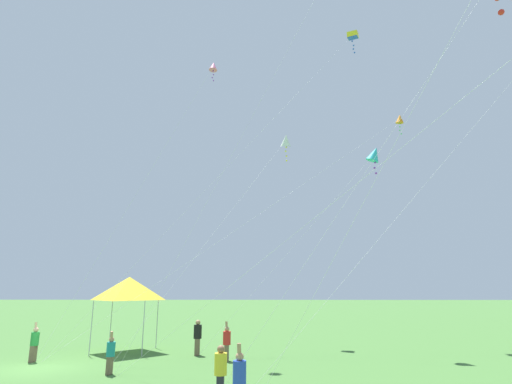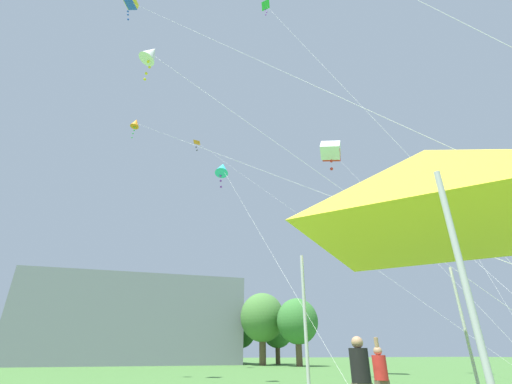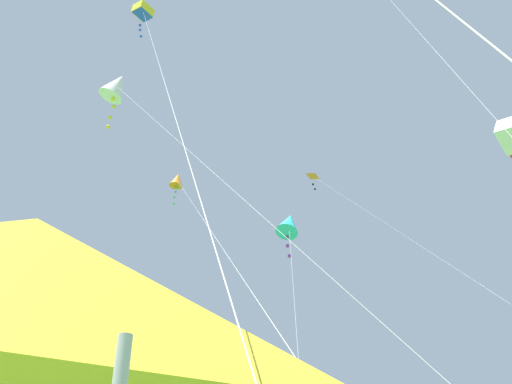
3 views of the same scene
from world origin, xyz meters
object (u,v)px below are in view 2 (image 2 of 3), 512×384
(person_red_shirt, at_px, (381,374))
(festival_tent, at_px, (435,191))
(kite_white_diamond_1, at_px, (151,54))
(kite_white_delta_9, at_px, (420,212))
(kite_white_box_4, at_px, (331,151))
(kite_cyan_diamond_7, at_px, (222,169))
(kite_yellow_box_3, at_px, (131,3))
(person_black_shirt, at_px, (361,376))
(kite_green_delta_8, at_px, (268,8))
(kite_yellow_diamond_6, at_px, (419,160))
(kite_orange_delta_2, at_px, (198,143))
(kite_orange_diamond_0, at_px, (136,123))

(person_red_shirt, bearing_deg, festival_tent, 59.06)
(kite_white_diamond_1, xyz_separation_m, kite_white_delta_9, (22.20, 8.39, -2.65))
(festival_tent, distance_m, kite_white_delta_9, 26.40)
(kite_white_box_4, height_order, kite_cyan_diamond_7, kite_white_box_4)
(festival_tent, height_order, kite_yellow_box_3, kite_yellow_box_3)
(kite_white_diamond_1, xyz_separation_m, kite_white_box_4, (14.38, 8.44, 2.03))
(festival_tent, distance_m, person_black_shirt, 5.22)
(person_black_shirt, bearing_deg, festival_tent, 128.82)
(festival_tent, height_order, kite_green_delta_8, kite_green_delta_8)
(kite_white_diamond_1, height_order, kite_white_delta_9, kite_white_diamond_1)
(kite_yellow_box_3, bearing_deg, kite_yellow_diamond_6, 0.30)
(person_black_shirt, distance_m, kite_yellow_box_3, 29.06)
(kite_green_delta_8, bearing_deg, kite_orange_delta_2, 99.44)
(person_red_shirt, relative_size, kite_green_delta_8, 0.07)
(kite_cyan_diamond_7, relative_size, kite_white_delta_9, 0.74)
(kite_orange_delta_2, bearing_deg, person_black_shirt, -86.13)
(person_red_shirt, distance_m, kite_white_box_4, 20.94)
(person_black_shirt, xyz_separation_m, kite_green_delta_8, (1.11, 9.08, 24.70))
(festival_tent, bearing_deg, kite_white_box_4, 63.06)
(kite_orange_diamond_0, bearing_deg, kite_white_box_4, -3.53)
(person_black_shirt, xyz_separation_m, kite_cyan_diamond_7, (-1.54, 10.84, 10.98))
(person_black_shirt, xyz_separation_m, kite_white_box_4, (8.08, 13.86, 15.80))
(festival_tent, xyz_separation_m, kite_yellow_diamond_6, (16.36, 16.36, 12.44))
(kite_orange_diamond_0, relative_size, kite_yellow_box_3, 0.86)
(festival_tent, height_order, kite_white_box_4, kite_white_box_4)
(kite_cyan_diamond_7, bearing_deg, kite_white_box_4, 17.40)
(kite_yellow_box_3, relative_size, kite_green_delta_8, 1.00)
(kite_white_diamond_1, relative_size, kite_orange_delta_2, 0.63)
(kite_yellow_box_3, xyz_separation_m, kite_yellow_diamond_6, (24.27, 0.13, -9.95))
(person_black_shirt, bearing_deg, kite_cyan_diamond_7, -27.90)
(kite_white_diamond_1, height_order, kite_cyan_diamond_7, kite_white_diamond_1)
(person_black_shirt, distance_m, kite_green_delta_8, 26.33)
(person_red_shirt, xyz_separation_m, kite_white_box_4, (6.35, 12.09, 15.88))
(person_red_shirt, xyz_separation_m, kite_yellow_box_3, (-10.84, 10.06, 25.01))
(kite_green_delta_8, xyz_separation_m, kite_white_delta_9, (14.79, 4.73, -13.58))
(kite_orange_delta_2, bearing_deg, kite_green_delta_8, -80.56)
(kite_white_box_4, height_order, kite_green_delta_8, kite_green_delta_8)
(kite_orange_diamond_0, height_order, kite_white_delta_9, kite_orange_diamond_0)
(kite_orange_diamond_0, distance_m, kite_yellow_box_3, 9.50)
(kite_yellow_box_3, height_order, kite_yellow_diamond_6, kite_yellow_box_3)
(person_red_shirt, height_order, person_black_shirt, person_red_shirt)
(kite_white_diamond_1, distance_m, kite_yellow_diamond_6, 22.47)
(kite_orange_diamond_0, bearing_deg, kite_yellow_diamond_6, -7.18)
(kite_orange_delta_2, xyz_separation_m, kite_white_delta_9, (17.69, -12.72, -11.62))
(person_red_shirt, xyz_separation_m, kite_green_delta_8, (-0.63, 7.30, 24.77))
(festival_tent, xyz_separation_m, kite_yellow_box_3, (-7.91, 16.23, 22.39))
(kite_orange_diamond_0, xyz_separation_m, kite_white_box_4, (15.63, -0.96, -0.25))
(festival_tent, xyz_separation_m, kite_orange_delta_2, (-0.60, 30.92, 20.19))
(kite_orange_diamond_0, bearing_deg, kite_white_delta_9, -2.48)
(kite_yellow_box_3, distance_m, kite_yellow_diamond_6, 26.23)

